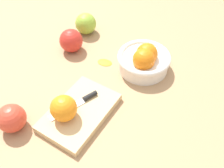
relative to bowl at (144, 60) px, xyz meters
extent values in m
plane|color=tan|center=(0.17, -0.11, -0.04)|extent=(2.40, 2.40, 0.00)
cylinder|color=white|center=(0.00, 0.00, -0.02)|extent=(0.16, 0.16, 0.05)
torus|color=white|center=(0.00, 0.00, 0.01)|extent=(0.18, 0.18, 0.02)
sphere|color=orange|center=(-0.01, 0.00, 0.02)|extent=(0.07, 0.07, 0.07)
sphere|color=orange|center=(0.02, 0.01, 0.02)|extent=(0.07, 0.07, 0.07)
cube|color=#DBB77F|center=(0.27, -0.03, -0.03)|extent=(0.25, 0.18, 0.02)
sphere|color=orange|center=(0.31, -0.04, 0.02)|extent=(0.07, 0.07, 0.07)
cube|color=silver|center=(0.29, -0.05, -0.02)|extent=(0.11, 0.04, 0.00)
cylinder|color=black|center=(0.22, -0.04, -0.01)|extent=(0.05, 0.02, 0.01)
sphere|color=#8EB738|center=(-0.03, -0.29, 0.00)|extent=(0.08, 0.08, 0.08)
sphere|color=red|center=(0.08, -0.26, 0.00)|extent=(0.08, 0.08, 0.08)
sphere|color=#D6422D|center=(0.42, -0.14, 0.00)|extent=(0.08, 0.08, 0.08)
ellipsoid|color=orange|center=(0.06, -0.12, -0.04)|extent=(0.05, 0.06, 0.01)
camera|label=1|loc=(0.55, 0.33, 0.57)|focal=41.69mm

